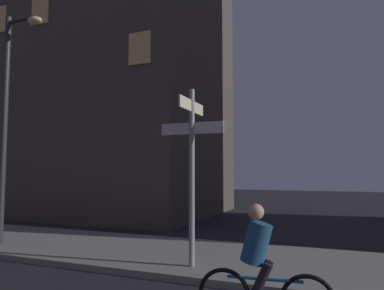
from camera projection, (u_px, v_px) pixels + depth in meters
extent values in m
cube|color=gray|center=(252.00, 262.00, 7.69)|extent=(40.00, 3.46, 0.14)
cylinder|color=gray|center=(192.00, 176.00, 7.26)|extent=(0.12, 0.12, 3.63)
cube|color=beige|center=(192.00, 106.00, 7.37)|extent=(0.03, 1.28, 0.24)
cube|color=white|center=(192.00, 128.00, 7.34)|extent=(1.39, 0.03, 0.24)
cylinder|color=#2D2D30|center=(4.00, 128.00, 9.61)|extent=(0.16, 0.16, 6.21)
cylinder|color=#2D2D30|center=(21.00, 20.00, 9.65)|extent=(0.97, 0.10, 0.10)
ellipsoid|color=#F9E099|center=(35.00, 21.00, 9.46)|extent=(0.44, 0.28, 0.20)
cylinder|color=#1959A5|center=(264.00, 279.00, 4.72)|extent=(1.00, 0.16, 0.04)
cylinder|color=navy|center=(256.00, 243.00, 4.78)|extent=(0.49, 0.37, 0.61)
sphere|color=tan|center=(256.00, 212.00, 4.81)|extent=(0.22, 0.22, 0.22)
cylinder|color=black|center=(261.00, 279.00, 4.82)|extent=(0.35, 0.16, 0.55)
cylinder|color=black|center=(260.00, 283.00, 4.64)|extent=(0.35, 0.16, 0.55)
cube|color=#4C443D|center=(101.00, 74.00, 18.61)|extent=(12.10, 8.37, 14.38)
cube|color=#F2C672|center=(140.00, 48.00, 12.86)|extent=(0.90, 0.06, 1.20)
cube|color=#F2C672|center=(40.00, 11.00, 14.84)|extent=(0.90, 0.06, 1.20)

